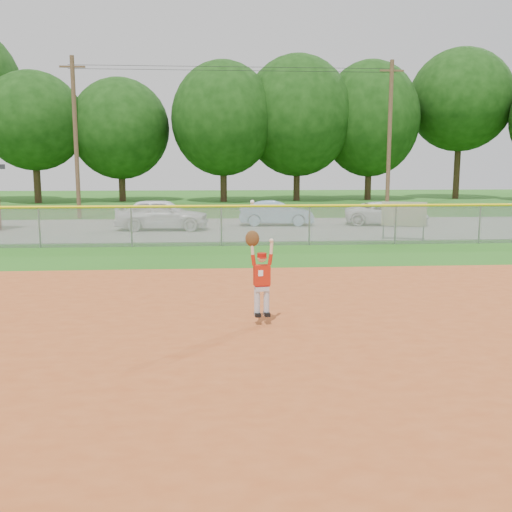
{
  "coord_description": "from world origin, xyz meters",
  "views": [
    {
      "loc": [
        -0.25,
        -11.31,
        2.98
      ],
      "look_at": [
        0.62,
        0.56,
        1.1
      ],
      "focal_mm": 40.0,
      "sensor_mm": 36.0,
      "label": 1
    }
  ],
  "objects_px": {
    "car_white_a": "(162,214)",
    "sponsor_sign": "(404,215)",
    "car_blue": "(276,213)",
    "ballplayer": "(260,274)",
    "car_white_b": "(387,213)"
  },
  "relations": [
    {
      "from": "car_white_a",
      "to": "sponsor_sign",
      "type": "xyz_separation_m",
      "value": [
        10.02,
        -4.38,
        0.27
      ]
    },
    {
      "from": "car_blue",
      "to": "sponsor_sign",
      "type": "relative_size",
      "value": 2.21
    },
    {
      "from": "ballplayer",
      "to": "car_white_b",
      "type": "bearing_deg",
      "value": 66.31
    },
    {
      "from": "ballplayer",
      "to": "car_white_a",
      "type": "bearing_deg",
      "value": 101.33
    },
    {
      "from": "sponsor_sign",
      "to": "car_blue",
      "type": "bearing_deg",
      "value": 126.6
    },
    {
      "from": "car_white_a",
      "to": "sponsor_sign",
      "type": "height_order",
      "value": "sponsor_sign"
    },
    {
      "from": "car_white_a",
      "to": "car_white_b",
      "type": "xyz_separation_m",
      "value": [
        11.12,
        1.49,
        -0.15
      ]
    },
    {
      "from": "car_white_b",
      "to": "ballplayer",
      "type": "xyz_separation_m",
      "value": [
        -7.84,
        -17.86,
        0.39
      ]
    },
    {
      "from": "car_blue",
      "to": "car_white_b",
      "type": "xyz_separation_m",
      "value": [
        5.59,
        -0.18,
        -0.03
      ]
    },
    {
      "from": "car_blue",
      "to": "ballplayer",
      "type": "distance_m",
      "value": 18.18
    },
    {
      "from": "car_white_b",
      "to": "sponsor_sign",
      "type": "distance_m",
      "value": 5.99
    },
    {
      "from": "car_white_b",
      "to": "car_blue",
      "type": "bearing_deg",
      "value": 99.23
    },
    {
      "from": "car_white_b",
      "to": "ballplayer",
      "type": "relative_size",
      "value": 1.93
    },
    {
      "from": "sponsor_sign",
      "to": "ballplayer",
      "type": "xyz_separation_m",
      "value": [
        -6.74,
        -11.98,
        -0.03
      ]
    },
    {
      "from": "ballplayer",
      "to": "sponsor_sign",
      "type": "bearing_deg",
      "value": 60.64
    }
  ]
}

